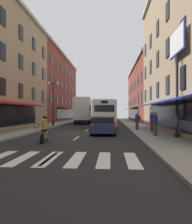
# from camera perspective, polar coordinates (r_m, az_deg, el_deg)

# --- Properties ---
(ground_plane) EXTENTS (34.80, 80.00, 0.10)m
(ground_plane) POSITION_cam_1_polar(r_m,az_deg,el_deg) (18.44, -3.65, -6.01)
(ground_plane) COLOR black
(lane_centre_dashes) EXTENTS (0.14, 73.90, 0.01)m
(lane_centre_dashes) POSITION_cam_1_polar(r_m,az_deg,el_deg) (18.19, -3.76, -5.92)
(lane_centre_dashes) COLOR #DBCC4C
(lane_centre_dashes) RESTS_ON ground
(crosswalk_near) EXTENTS (7.10, 2.80, 0.01)m
(crosswalk_near) POSITION_cam_1_polar(r_m,az_deg,el_deg) (8.74, -12.71, -12.36)
(crosswalk_near) COLOR silver
(crosswalk_near) RESTS_ON ground
(sidewalk_left) EXTENTS (3.00, 80.00, 0.14)m
(sidewalk_left) POSITION_cam_1_polar(r_m,az_deg,el_deg) (20.08, -20.65, -5.18)
(sidewalk_left) COLOR gray
(sidewalk_left) RESTS_ON ground
(sidewalk_right) EXTENTS (3.00, 80.00, 0.14)m
(sidewalk_right) POSITION_cam_1_polar(r_m,az_deg,el_deg) (18.58, 14.78, -5.59)
(sidewalk_right) COLOR gray
(sidewalk_right) RESTS_ON ground
(billboard_sign) EXTENTS (0.40, 3.08, 7.52)m
(billboard_sign) POSITION_cam_1_polar(r_m,az_deg,el_deg) (15.88, 21.46, 14.85)
(billboard_sign) COLOR black
(billboard_sign) RESTS_ON sidewalk_right
(transit_bus) EXTENTS (2.88, 11.35, 3.27)m
(transit_bus) POSITION_cam_1_polar(r_m,az_deg,el_deg) (26.83, 2.37, -0.37)
(transit_bus) COLOR silver
(transit_bus) RESTS_ON ground
(box_truck) EXTENTS (2.75, 8.11, 4.10)m
(box_truck) POSITION_cam_1_polar(r_m,az_deg,el_deg) (33.63, -3.52, 0.36)
(box_truck) COLOR white
(box_truck) RESTS_ON ground
(sedan_near) EXTENTS (2.11, 4.51, 1.46)m
(sedan_near) POSITION_cam_1_polar(r_m,az_deg,el_deg) (17.65, 1.94, -3.70)
(sedan_near) COLOR navy
(sedan_near) RESTS_ON ground
(sedan_mid) EXTENTS (1.99, 4.37, 1.43)m
(sedan_mid) POSITION_cam_1_polar(r_m,az_deg,el_deg) (44.95, -1.71, -1.50)
(sedan_mid) COLOR navy
(sedan_mid) RESTS_ON ground
(motorcycle_rider) EXTENTS (0.62, 2.07, 1.66)m
(motorcycle_rider) POSITION_cam_1_polar(r_m,az_deg,el_deg) (13.36, -13.91, -5.02)
(motorcycle_rider) COLOR black
(motorcycle_rider) RESTS_ON ground
(bicycle_near) EXTENTS (1.71, 0.48, 0.91)m
(bicycle_near) POSITION_cam_1_polar(r_m,az_deg,el_deg) (23.04, -14.89, -3.44)
(bicycle_near) COLOR black
(bicycle_near) RESTS_ON sidewalk_left
(pedestrian_near) EXTENTS (0.52, 0.46, 1.69)m
(pedestrian_near) POSITION_cam_1_polar(r_m,az_deg,el_deg) (20.99, 11.32, -2.33)
(pedestrian_near) COLOR maroon
(pedestrian_near) RESTS_ON sidewalk_right
(pedestrian_mid) EXTENTS (0.36, 0.36, 1.84)m
(pedestrian_mid) POSITION_cam_1_polar(r_m,az_deg,el_deg) (18.59, 15.15, -2.43)
(pedestrian_mid) COLOR maroon
(pedestrian_mid) RESTS_ON sidewalk_right
(pedestrian_far) EXTENTS (0.36, 0.36, 1.58)m
(pedestrian_far) POSITION_cam_1_polar(r_m,az_deg,el_deg) (22.22, 11.18, -2.42)
(pedestrian_far) COLOR #33663F
(pedestrian_far) RESTS_ON sidewalk_right
(pedestrian_rear) EXTENTS (0.36, 0.36, 1.79)m
(pedestrian_rear) POSITION_cam_1_polar(r_m,az_deg,el_deg) (15.81, 15.99, -2.96)
(pedestrian_rear) COLOR #4C4C51
(pedestrian_rear) RESTS_ON sidewalk_right
(street_lamp_twin) EXTENTS (1.42, 0.32, 5.62)m
(street_lamp_twin) POSITION_cam_1_polar(r_m,az_deg,el_deg) (27.20, -11.74, 2.86)
(street_lamp_twin) COLOR black
(street_lamp_twin) RESTS_ON sidewalk_left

